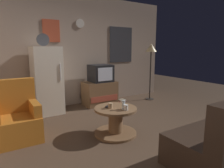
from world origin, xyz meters
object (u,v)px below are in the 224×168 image
object	(u,v)px
crt_tv	(101,73)
remote_control	(108,106)
wine_glass	(124,105)
book_stack	(122,101)
armchair	(16,119)
fridge	(47,80)
mug_ceramic_tan	(110,106)
standing_lamp	(151,52)
coffee_table	(116,121)
mug_ceramic_white	(126,107)
tv_stand	(100,93)

from	to	relation	value
crt_tv	remote_control	distance (m)	1.84
wine_glass	book_stack	distance (m)	2.23
armchair	book_stack	world-z (taller)	armchair
armchair	fridge	bearing A→B (deg)	54.41
mug_ceramic_tan	book_stack	world-z (taller)	mug_ceramic_tan
standing_lamp	coffee_table	world-z (taller)	standing_lamp
coffee_table	standing_lamp	bearing A→B (deg)	34.73
remote_control	wine_glass	bearing A→B (deg)	-94.54
crt_tv	coffee_table	xyz separation A→B (m)	(-0.68, -1.77, -0.59)
mug_ceramic_white	armchair	world-z (taller)	armchair
remote_control	book_stack	world-z (taller)	remote_control
fridge	mug_ceramic_white	distance (m)	2.13
standing_lamp	book_stack	size ratio (longest dim) A/B	8.78
coffee_table	mug_ceramic_white	bearing A→B (deg)	-71.51
crt_tv	mug_ceramic_tan	bearing A→B (deg)	-113.66
fridge	armchair	bearing A→B (deg)	-125.59
tv_stand	crt_tv	xyz separation A→B (m)	(0.03, -0.00, 0.52)
fridge	book_stack	bearing A→B (deg)	-3.47
crt_tv	book_stack	size ratio (longest dim) A/B	2.98
tv_stand	mug_ceramic_tan	distance (m)	1.91
fridge	mug_ceramic_tan	bearing A→B (deg)	-71.25
mug_ceramic_white	remote_control	distance (m)	0.35
crt_tv	book_stack	xyz separation A→B (m)	(0.60, -0.11, -0.79)
standing_lamp	armchair	size ratio (longest dim) A/B	1.66
book_stack	armchair	bearing A→B (deg)	-160.61
tv_stand	mug_ceramic_white	xyz separation A→B (m)	(-0.58, -1.97, 0.21)
tv_stand	wine_glass	distance (m)	2.01
tv_stand	crt_tv	world-z (taller)	crt_tv
fridge	standing_lamp	distance (m)	2.90
remote_control	fridge	bearing A→B (deg)	77.65
standing_lamp	mug_ceramic_white	world-z (taller)	standing_lamp
fridge	tv_stand	world-z (taller)	fridge
armchair	book_stack	xyz separation A→B (m)	(2.73, 0.96, -0.30)
fridge	wine_glass	bearing A→B (deg)	-68.64
fridge	armchair	distance (m)	1.39
mug_ceramic_white	armchair	size ratio (longest dim) A/B	0.09
tv_stand	standing_lamp	world-z (taller)	standing_lamp
remote_control	tv_stand	bearing A→B (deg)	33.90
wine_glass	remote_control	xyz separation A→B (m)	(-0.14, 0.26, -0.06)
remote_control	crt_tv	bearing A→B (deg)	33.03
remote_control	armchair	xyz separation A→B (m)	(-1.39, 0.58, -0.14)
coffee_table	wine_glass	world-z (taller)	wine_glass
coffee_table	remote_control	distance (m)	0.28
remote_control	armchair	world-z (taller)	armchair
mug_ceramic_tan	coffee_table	bearing A→B (deg)	-14.91
armchair	remote_control	bearing A→B (deg)	-22.70
book_stack	fridge	bearing A→B (deg)	176.53
coffee_table	mug_ceramic_white	xyz separation A→B (m)	(0.07, -0.20, 0.28)
fridge	wine_glass	distance (m)	2.07
remote_control	mug_ceramic_tan	bearing A→B (deg)	-132.68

